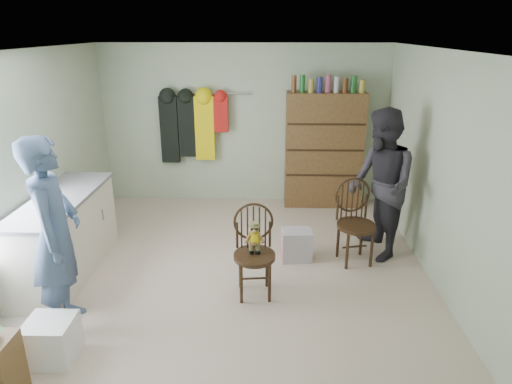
{
  "coord_description": "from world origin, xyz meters",
  "views": [
    {
      "loc": [
        0.4,
        -4.66,
        2.7
      ],
      "look_at": [
        0.25,
        0.2,
        0.95
      ],
      "focal_mm": 32.0,
      "sensor_mm": 36.0,
      "label": 1
    }
  ],
  "objects_px": {
    "chair_front": "(254,246)",
    "chair_far": "(355,218)",
    "dresser": "(324,149)",
    "counter": "(63,235)"
  },
  "relations": [
    {
      "from": "chair_far",
      "to": "counter",
      "type": "bearing_deg",
      "value": 175.03
    },
    {
      "from": "chair_front",
      "to": "chair_far",
      "type": "xyz_separation_m",
      "value": [
        1.18,
        0.78,
        -0.0
      ]
    },
    {
      "from": "chair_front",
      "to": "dresser",
      "type": "distance_m",
      "value": 2.87
    },
    {
      "from": "counter",
      "to": "chair_front",
      "type": "bearing_deg",
      "value": -9.47
    },
    {
      "from": "chair_front",
      "to": "chair_far",
      "type": "height_order",
      "value": "chair_far"
    },
    {
      "from": "chair_front",
      "to": "dresser",
      "type": "height_order",
      "value": "dresser"
    },
    {
      "from": "counter",
      "to": "chair_front",
      "type": "distance_m",
      "value": 2.23
    },
    {
      "from": "counter",
      "to": "chair_front",
      "type": "xyz_separation_m",
      "value": [
        2.2,
        -0.37,
        0.09
      ]
    },
    {
      "from": "chair_far",
      "to": "dresser",
      "type": "xyz_separation_m",
      "value": [
        -0.18,
        1.89,
        0.36
      ]
    },
    {
      "from": "chair_front",
      "to": "dresser",
      "type": "xyz_separation_m",
      "value": [
        1.0,
        2.66,
        0.36
      ]
    }
  ]
}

